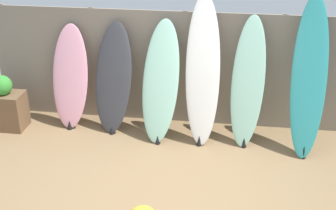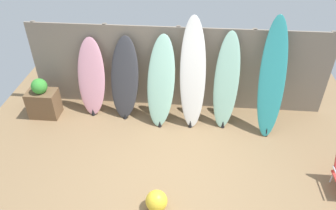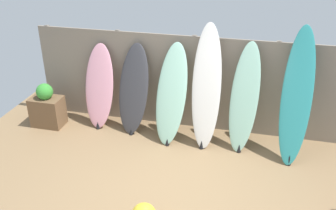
{
  "view_description": "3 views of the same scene",
  "coord_description": "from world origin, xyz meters",
  "views": [
    {
      "loc": [
        0.73,
        -4.74,
        3.48
      ],
      "look_at": [
        -0.08,
        0.82,
        0.83
      ],
      "focal_mm": 50.0,
      "sensor_mm": 36.0,
      "label": 1
    },
    {
      "loc": [
        0.32,
        -3.89,
        4.22
      ],
      "look_at": [
        -0.09,
        0.76,
        0.86
      ],
      "focal_mm": 35.0,
      "sensor_mm": 36.0,
      "label": 2
    },
    {
      "loc": [
        1.05,
        -4.3,
        3.67
      ],
      "look_at": [
        -0.19,
        0.82,
        1.01
      ],
      "focal_mm": 40.0,
      "sensor_mm": 36.0,
      "label": 3
    }
  ],
  "objects": [
    {
      "name": "surfboard_charcoal_1",
      "position": [
        -1.04,
        1.64,
        0.82
      ],
      "size": [
        0.65,
        0.65,
        1.65
      ],
      "color": "#38383D",
      "rests_on": "ground"
    },
    {
      "name": "fence_back",
      "position": [
        -0.0,
        2.01,
        0.9
      ],
      "size": [
        6.08,
        0.11,
        1.8
      ],
      "color": "gray",
      "rests_on": "ground"
    },
    {
      "name": "beach_ball",
      "position": [
        -0.13,
        -0.76,
        0.17
      ],
      "size": [
        0.33,
        0.33,
        0.33
      ],
      "primitive_type": "sphere",
      "color": "yellow",
      "rests_on": "ground"
    },
    {
      "name": "planter_box",
      "position": [
        -2.72,
        1.38,
        0.37
      ],
      "size": [
        0.59,
        0.4,
        0.87
      ],
      "color": "brown",
      "rests_on": "ground"
    },
    {
      "name": "ground",
      "position": [
        0.0,
        0.0,
        0.0
      ],
      "size": [
        7.68,
        7.68,
        0.0
      ],
      "primitive_type": "plane",
      "color": "#8E704C"
    },
    {
      "name": "surfboard_teal_5",
      "position": [
        1.79,
        1.48,
        1.06
      ],
      "size": [
        0.53,
        0.94,
        2.16
      ],
      "color": "teal",
      "rests_on": "ground"
    },
    {
      "name": "surfboard_white_3",
      "position": [
        0.32,
        1.54,
        1.05
      ],
      "size": [
        0.55,
        0.76,
        2.12
      ],
      "color": "white",
      "rests_on": "ground"
    },
    {
      "name": "surfboard_seafoam_4",
      "position": [
        0.97,
        1.56,
        0.91
      ],
      "size": [
        0.54,
        0.72,
        1.84
      ],
      "color": "#9ED6BC",
      "rests_on": "ground"
    },
    {
      "name": "surfboard_seafoam_2",
      "position": [
        -0.29,
        1.51,
        0.86
      ],
      "size": [
        0.61,
        0.8,
        1.74
      ],
      "color": "#9ED6BC",
      "rests_on": "ground"
    },
    {
      "name": "surfboard_pink_0",
      "position": [
        -1.73,
        1.68,
        0.79
      ],
      "size": [
        0.57,
        0.55,
        1.59
      ],
      "color": "pink",
      "rests_on": "ground"
    }
  ]
}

